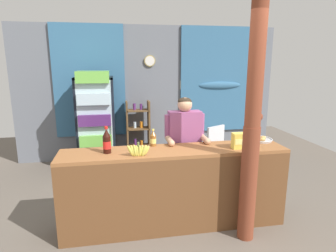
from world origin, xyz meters
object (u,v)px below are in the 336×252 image
object	(u,v)px
soda_bottle_cola	(107,142)
snack_box_instant_noodle	(242,141)
drink_fridge	(96,117)
plastic_lawn_chair	(210,144)
timber_post	(252,132)
bottle_shelf_rack	(138,130)
pastry_tray	(259,139)
soda_bottle_iced_tea	(153,139)
stall_counter	(176,184)
shopkeeper	(185,140)
banana_bunch	(138,151)

from	to	relation	value
soda_bottle_cola	snack_box_instant_noodle	world-z (taller)	soda_bottle_cola
drink_fridge	plastic_lawn_chair	distance (m)	2.19
drink_fridge	timber_post	bearing A→B (deg)	-54.95
snack_box_instant_noodle	plastic_lawn_chair	bearing A→B (deg)	82.42
timber_post	bottle_shelf_rack	size ratio (longest dim) A/B	2.13
timber_post	pastry_tray	world-z (taller)	timber_post
bottle_shelf_rack	plastic_lawn_chair	xyz separation A→B (m)	(1.29, -0.73, -0.15)
soda_bottle_iced_tea	stall_counter	bearing A→B (deg)	-51.92
stall_counter	timber_post	size ratio (longest dim) A/B	1.02
drink_fridge	stall_counter	bearing A→B (deg)	-65.22
shopkeeper	snack_box_instant_noodle	xyz separation A→B (m)	(0.59, -0.50, 0.10)
banana_bunch	plastic_lawn_chair	bearing A→B (deg)	52.10
soda_bottle_iced_tea	banana_bunch	distance (m)	0.42
soda_bottle_cola	snack_box_instant_noodle	distance (m)	1.59
soda_bottle_iced_tea	bottle_shelf_rack	bearing A→B (deg)	90.33
drink_fridge	plastic_lawn_chair	size ratio (longest dim) A/B	2.15
soda_bottle_iced_tea	soda_bottle_cola	bearing A→B (deg)	-161.49
stall_counter	bottle_shelf_rack	world-z (taller)	bottle_shelf_rack
stall_counter	plastic_lawn_chair	xyz separation A→B (m)	(1.05, 1.86, -0.10)
timber_post	plastic_lawn_chair	xyz separation A→B (m)	(0.29, 2.16, -0.77)
banana_bunch	stall_counter	bearing A→B (deg)	7.59
snack_box_instant_noodle	bottle_shelf_rack	bearing A→B (deg)	112.10
bottle_shelf_rack	plastic_lawn_chair	bearing A→B (deg)	-29.61
soda_bottle_cola	banana_bunch	xyz separation A→B (m)	(0.34, -0.17, -0.07)
banana_bunch	shopkeeper	bearing A→B (deg)	40.61
shopkeeper	soda_bottle_cola	bearing A→B (deg)	-158.51
plastic_lawn_chair	soda_bottle_iced_tea	xyz separation A→B (m)	(-1.28, -1.56, 0.58)
banana_bunch	soda_bottle_cola	bearing A→B (deg)	153.24
stall_counter	shopkeeper	distance (m)	0.67
plastic_lawn_chair	soda_bottle_iced_tea	bearing A→B (deg)	-129.39
stall_counter	soda_bottle_iced_tea	size ratio (longest dim) A/B	12.61
soda_bottle_cola	banana_bunch	size ratio (longest dim) A/B	1.14
drink_fridge	plastic_lawn_chair	world-z (taller)	drink_fridge
drink_fridge	soda_bottle_iced_tea	size ratio (longest dim) A/B	8.65
snack_box_instant_noodle	drink_fridge	bearing A→B (deg)	129.33
soda_bottle_iced_tea	snack_box_instant_noodle	size ratio (longest dim) A/B	0.89
soda_bottle_iced_tea	snack_box_instant_noodle	xyz separation A→B (m)	(1.03, -0.29, 0.00)
plastic_lawn_chair	shopkeeper	bearing A→B (deg)	-121.63
timber_post	pastry_tray	size ratio (longest dim) A/B	7.83
plastic_lawn_chair	banana_bunch	size ratio (longest dim) A/B	3.16
timber_post	drink_fridge	size ratio (longest dim) A/B	1.43
bottle_shelf_rack	shopkeeper	world-z (taller)	shopkeeper
shopkeeper	timber_post	bearing A→B (deg)	-56.29
plastic_lawn_chair	pastry_tray	distance (m)	1.65
stall_counter	drink_fridge	world-z (taller)	drink_fridge
timber_post	plastic_lawn_chair	distance (m)	2.31
drink_fridge	plastic_lawn_chair	xyz separation A→B (m)	(2.09, -0.41, -0.52)
shopkeeper	soda_bottle_cola	xyz separation A→B (m)	(-1.00, -0.39, 0.14)
shopkeeper	banana_bunch	bearing A→B (deg)	-139.39
stall_counter	banana_bunch	world-z (taller)	banana_bunch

